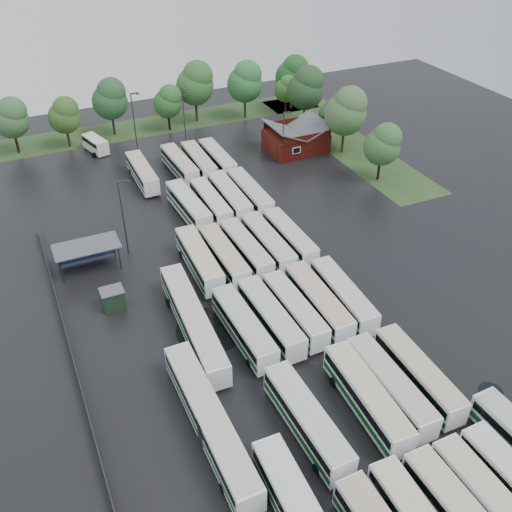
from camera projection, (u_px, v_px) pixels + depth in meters
name	position (u px, v px, depth m)	size (l,w,h in m)	color
ground	(284.00, 335.00, 63.73)	(160.00, 160.00, 0.00)	black
brick_building	(296.00, 141.00, 102.65)	(10.07, 8.60, 5.39)	maroon
wash_shed	(86.00, 248.00, 72.53)	(8.20, 4.20, 3.58)	#2D2D30
utility_hut	(113.00, 299.00, 66.82)	(2.70, 2.20, 2.62)	black
grass_strip_north	(145.00, 127.00, 112.60)	(80.00, 10.00, 0.01)	#2B461E
grass_strip_east	(342.00, 141.00, 107.15)	(10.00, 50.00, 0.01)	#2B461E
west_fence	(69.00, 343.00, 61.77)	(0.10, 50.00, 1.20)	#2D2D30
bus_r0c3	(492.00, 506.00, 44.97)	(2.64, 11.99, 3.33)	white
bus_r1c0	(307.00, 420.00, 51.75)	(2.90, 12.48, 3.46)	white
bus_r1c2	(367.00, 397.00, 53.90)	(3.21, 12.56, 3.47)	white
bus_r1c3	(390.00, 386.00, 55.13)	(2.76, 12.25, 3.40)	white
bus_r1c4	(418.00, 374.00, 56.40)	(2.83, 12.03, 3.33)	white
bus_r2c0	(244.00, 327.00, 61.96)	(2.84, 12.28, 3.40)	white
bus_r2c1	(270.00, 317.00, 63.25)	(2.83, 12.34, 3.42)	white
bus_r2c2	(294.00, 310.00, 64.43)	(2.61, 11.86, 3.30)	white
bus_r2c3	(318.00, 302.00, 65.47)	(2.92, 12.49, 3.46)	white
bus_r2c4	(343.00, 295.00, 66.45)	(3.20, 12.32, 3.40)	white
bus_r3c0	(199.00, 260.00, 72.30)	(3.00, 12.50, 3.46)	white
bus_r3c1	(224.00, 256.00, 73.04)	(2.60, 12.06, 3.36)	white
bus_r3c2	(246.00, 249.00, 74.34)	(2.76, 11.94, 3.31)	white
bus_r3c3	(268.00, 243.00, 75.43)	(2.63, 12.20, 3.39)	white
bus_r3c4	(290.00, 237.00, 76.67)	(2.58, 11.85, 3.30)	white
bus_r4c1	(189.00, 206.00, 83.48)	(3.11, 12.33, 3.41)	white
bus_r4c2	(211.00, 203.00, 84.39)	(2.55, 11.77, 3.27)	white
bus_r4c3	(229.00, 197.00, 85.62)	(2.92, 12.49, 3.46)	white
bus_r4c4	(249.00, 193.00, 86.53)	(2.75, 12.48, 3.47)	white
bus_r5c0	(142.00, 173.00, 92.33)	(2.62, 11.90, 3.31)	white
bus_r5c2	(179.00, 164.00, 94.79)	(2.95, 11.98, 3.31)	white
bus_r5c3	(199.00, 162.00, 95.68)	(2.76, 11.89, 3.30)	white
bus_r5c4	(217.00, 159.00, 96.68)	(2.56, 11.81, 3.29)	white
artic_bus_west_b	(193.00, 322.00, 62.66)	(3.50, 18.56, 3.43)	white
artic_bus_west_c	(210.00, 421.00, 51.63)	(2.75, 18.53, 3.43)	white
minibus	(95.00, 144.00, 102.37)	(3.79, 6.50, 2.67)	silver
tree_north_0	(11.00, 117.00, 99.08)	(6.21, 6.21, 10.29)	black
tree_north_1	(65.00, 115.00, 101.58)	(5.68, 5.68, 9.42)	black
tree_north_2	(110.00, 98.00, 105.63)	(6.61, 6.61, 10.95)	black
tree_north_3	(168.00, 101.00, 108.02)	(5.44, 5.44, 9.00)	black
tree_north_4	(196.00, 83.00, 110.60)	(7.33, 7.33, 12.14)	#3A291F
tree_north_5	(246.00, 81.00, 112.44)	(7.02, 7.02, 11.62)	#301F12
tree_north_6	(293.00, 74.00, 116.74)	(6.79, 6.79, 11.24)	#342615
tree_east_0	(384.00, 144.00, 90.72)	(5.92, 5.92, 9.80)	black
tree_east_1	(347.00, 111.00, 98.53)	(7.31, 7.31, 12.11)	#3C2313
tree_east_2	(333.00, 113.00, 104.55)	(4.88, 4.88, 8.09)	black
tree_east_3	(306.00, 88.00, 108.87)	(7.15, 7.15, 11.85)	#3C2D1B
tree_east_4	(287.00, 88.00, 115.85)	(4.87, 4.87, 8.07)	black
lamp_post_ne	(284.00, 134.00, 96.45)	(1.41, 0.27, 9.14)	#2D2D30
lamp_post_nw	(123.00, 212.00, 73.42)	(1.65, 0.32, 10.72)	#2D2D30
lamp_post_back_w	(134.00, 118.00, 99.91)	(1.64, 0.32, 10.66)	#2D2D30
lamp_post_back_e	(185.00, 116.00, 102.80)	(1.44, 0.28, 9.35)	#2D2D30
puddle_0	(364.00, 496.00, 47.61)	(4.68, 4.68, 0.01)	black
puddle_1	(483.00, 481.00, 48.77)	(4.34, 4.34, 0.01)	black
puddle_2	(210.00, 330.00, 64.36)	(7.86, 7.86, 0.01)	black
puddle_3	(322.00, 319.00, 65.81)	(4.51, 4.51, 0.01)	black
puddle_4	(491.00, 391.00, 56.98)	(2.45, 2.45, 0.01)	black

